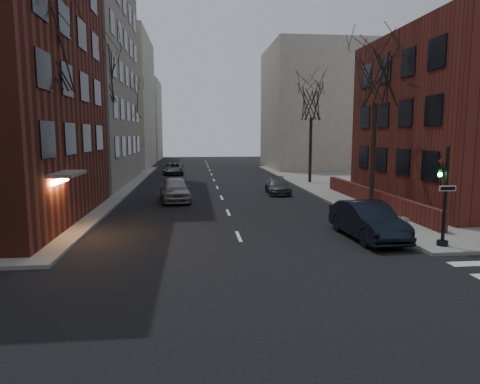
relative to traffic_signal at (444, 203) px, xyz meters
name	(u,v)px	position (x,y,z in m)	size (l,w,h in m)	color
building_left_tan	(20,26)	(-24.94, 25.01, 12.09)	(18.00, 18.00, 28.00)	gray
low_wall_right	(372,197)	(1.36, 10.01, -1.26)	(0.35, 16.00, 1.00)	maroon
building_distant_la	(98,102)	(-22.94, 46.01, 7.09)	(14.00, 16.00, 18.00)	#BEB4A1
building_distant_ra	(320,108)	(7.06, 41.01, 6.09)	(14.00, 14.00, 16.00)	#BEB4A1
building_distant_lb	(131,120)	(-20.94, 63.01, 5.09)	(10.00, 12.00, 14.00)	#BEB4A1
traffic_signal	(444,203)	(0.00, 0.00, 0.00)	(0.76, 0.44, 4.00)	black
tree_left_a	(41,49)	(-16.74, 5.01, 6.56)	(4.18, 4.18, 10.26)	#2D231C
tree_left_b	(99,75)	(-16.74, 17.01, 7.00)	(4.40, 4.40, 10.80)	#2D231C
tree_left_c	(128,101)	(-16.74, 31.01, 6.12)	(3.96, 3.96, 9.72)	#2D231C
tree_right_a	(376,76)	(0.86, 9.01, 6.12)	(3.96, 3.96, 9.72)	#2D231C
tree_right_b	(312,101)	(0.86, 23.01, 5.68)	(3.74, 3.74, 9.18)	#2D231C
streetlamp_near	(98,140)	(-16.14, 13.01, 2.33)	(0.36, 0.36, 6.28)	black
streetlamp_far	(138,137)	(-16.14, 33.01, 2.33)	(0.36, 0.36, 6.28)	black
parked_sedan	(367,221)	(-2.27, 2.03, -1.09)	(1.73, 4.97, 1.64)	black
car_lane_silver	(175,189)	(-11.25, 13.70, -1.08)	(1.96, 4.87, 1.66)	gray
car_lane_gray	(278,186)	(-3.45, 16.67, -1.30)	(1.71, 4.20, 1.22)	#3F3E43
car_lane_far	(173,169)	(-12.32, 33.37, -1.24)	(2.20, 4.78, 1.33)	#39383D
sandwich_board	(403,226)	(-0.64, 1.99, -1.36)	(0.36, 0.50, 0.80)	silver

